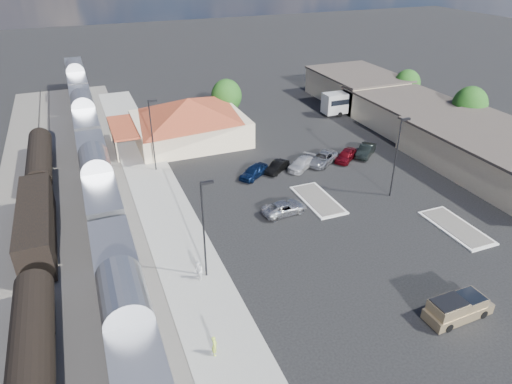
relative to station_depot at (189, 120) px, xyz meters
name	(u,v)px	position (x,y,z in m)	size (l,w,h in m)	color
ground	(293,217)	(4.56, -24.00, -3.13)	(280.00, 280.00, 0.00)	black
railbed	(74,218)	(-16.44, -16.00, -3.07)	(16.00, 100.00, 0.12)	#4C4944
platform	(165,210)	(-7.44, -18.00, -3.04)	(5.50, 92.00, 0.18)	gray
passenger_train	(99,188)	(-13.44, -15.74, -0.26)	(3.00, 104.00, 5.55)	silver
freight_cars	(37,226)	(-19.44, -19.49, -1.21)	(2.80, 46.00, 4.00)	black
station_depot	(189,120)	(0.00, 0.00, 0.00)	(18.35, 12.24, 6.20)	beige
buildings_east	(423,118)	(32.56, -9.72, -0.86)	(14.40, 51.40, 4.80)	#C6B28C
traffic_island_south	(318,200)	(8.56, -22.00, -3.03)	(3.30, 7.50, 0.21)	silver
traffic_island_north	(456,227)	(18.56, -32.00, -3.03)	(3.30, 7.50, 0.21)	silver
lamp_plat_s	(204,223)	(-6.34, -30.00, 2.21)	(1.08, 0.25, 9.00)	black
lamp_plat_n	(152,130)	(-6.34, -8.00, 2.21)	(1.08, 0.25, 9.00)	black
lamp_lot	(398,151)	(16.66, -24.00, 2.21)	(1.08, 0.25, 9.00)	black
tree_east_b	(470,105)	(38.56, -12.00, 1.09)	(4.94, 4.94, 6.96)	#382314
tree_east_c	(407,84)	(38.56, 2.00, 0.63)	(4.41, 4.41, 6.21)	#382314
tree_depot	(226,96)	(7.56, 6.00, 0.89)	(4.71, 4.71, 6.63)	#382314
pickup_truck	(459,308)	(9.72, -41.53, -2.27)	(5.35, 2.14, 1.83)	tan
suv	(284,208)	(3.99, -23.11, -2.46)	(2.23, 4.84, 1.34)	#ADB0B6
coach_bus	(355,100)	(28.48, 2.03, -1.03)	(11.38, 2.53, 3.65)	silver
person_a	(215,346)	(-8.30, -38.33, -2.15)	(0.58, 0.38, 1.60)	#B2D241
person_b	(198,271)	(-7.19, -30.32, -2.08)	(0.85, 0.66, 1.74)	white
parked_car_a	(254,171)	(4.14, -14.08, -2.38)	(1.76, 4.38, 1.49)	#0D1D41
parked_car_b	(277,167)	(7.34, -13.78, -2.48)	(1.37, 3.93, 1.30)	black
parked_car_c	(301,164)	(10.54, -14.08, -2.45)	(1.90, 4.68, 1.36)	silver
parked_car_d	(323,158)	(13.74, -13.78, -2.41)	(2.40, 5.20, 1.44)	gray
parked_car_e	(346,155)	(16.94, -14.08, -2.39)	(1.74, 4.33, 1.48)	maroon
parked_car_f	(366,151)	(20.14, -13.78, -2.37)	(1.61, 4.60, 1.52)	black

